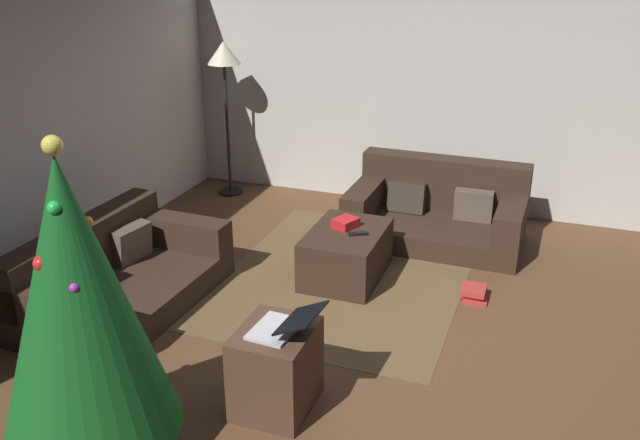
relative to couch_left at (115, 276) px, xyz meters
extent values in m
plane|color=brown|center=(-0.07, -2.25, -0.25)|extent=(6.40, 6.40, 0.00)
cube|color=beige|center=(3.07, -2.25, 1.05)|extent=(0.12, 6.40, 2.60)
cube|color=#332319|center=(0.00, -0.10, -0.13)|extent=(1.74, 1.05, 0.22)
cube|color=#332319|center=(0.01, 0.28, 0.19)|extent=(1.71, 0.30, 0.43)
cube|color=#332319|center=(0.73, -0.13, 0.11)|extent=(0.28, 1.00, 0.27)
cube|color=#332319|center=(-0.73, -0.07, 0.11)|extent=(0.28, 1.00, 0.27)
cube|color=brown|center=(0.34, 0.06, 0.13)|extent=(0.38, 0.21, 0.31)
cube|color=#372D24|center=(-0.34, 0.09, 0.13)|extent=(0.38, 0.19, 0.31)
cube|color=#332319|center=(2.08, -2.14, -0.14)|extent=(0.97, 1.64, 0.21)
cube|color=#332319|center=(2.44, -2.15, 0.22)|extent=(0.26, 1.64, 0.53)
cube|color=#332319|center=(2.07, -2.84, 0.11)|extent=(0.95, 0.25, 0.29)
cube|color=#332319|center=(2.09, -1.45, 0.11)|extent=(0.95, 0.25, 0.29)
cube|color=brown|center=(2.23, -2.47, 0.11)|extent=(0.15, 0.36, 0.31)
cube|color=#372D24|center=(2.24, -1.82, 0.11)|extent=(0.16, 0.36, 0.31)
cube|color=#332319|center=(1.08, -1.57, -0.03)|extent=(0.86, 0.60, 0.43)
cube|color=red|center=(1.16, -1.54, 0.22)|extent=(0.25, 0.23, 0.08)
cube|color=black|center=(1.04, -1.69, 0.19)|extent=(0.12, 0.16, 0.02)
cone|color=#14581E|center=(-1.50, -0.94, 0.74)|extent=(0.97, 0.97, 1.59)
sphere|color=green|center=(-1.57, -0.96, 1.29)|extent=(0.07, 0.07, 0.07)
sphere|color=#CC33BF|center=(-1.63, -1.06, 0.92)|extent=(0.05, 0.05, 0.05)
sphere|color=yellow|center=(-1.25, -0.91, 0.67)|extent=(0.06, 0.06, 0.06)
sphere|color=orange|center=(-1.40, -1.00, 1.16)|extent=(0.06, 0.06, 0.06)
sphere|color=#2699E5|center=(-1.46, -0.78, 0.93)|extent=(0.07, 0.07, 0.07)
sphere|color=green|center=(-1.27, -0.72, 0.49)|extent=(0.06, 0.06, 0.06)
sphere|color=red|center=(-1.17, -1.09, 0.29)|extent=(0.06, 0.06, 0.06)
sphere|color=red|center=(-1.63, -0.88, 1.01)|extent=(0.08, 0.08, 0.08)
sphere|color=yellow|center=(-1.32, -0.64, 0.26)|extent=(0.08, 0.08, 0.08)
sphere|color=#F2D84C|center=(-1.50, -0.94, 1.58)|extent=(0.10, 0.10, 0.10)
cube|color=#4C3323|center=(-0.75, -1.71, 0.03)|extent=(0.52, 0.44, 0.55)
cube|color=silver|center=(-0.75, -1.71, 0.31)|extent=(0.35, 0.27, 0.02)
cube|color=black|center=(-0.76, -1.89, 0.43)|extent=(0.35, 0.25, 0.12)
cube|color=#B7332D|center=(1.06, -2.69, -0.23)|extent=(0.24, 0.20, 0.03)
cube|color=#B7332D|center=(1.09, -2.66, -0.20)|extent=(0.25, 0.19, 0.03)
cube|color=#B7332D|center=(1.06, -2.68, -0.17)|extent=(0.21, 0.18, 0.04)
cylinder|color=black|center=(2.63, 0.33, -0.23)|extent=(0.28, 0.28, 0.02)
cylinder|color=black|center=(2.63, 0.33, 0.49)|extent=(0.04, 0.04, 1.47)
cone|color=beige|center=(2.63, 0.33, 1.34)|extent=(0.36, 0.36, 0.24)
cube|color=brown|center=(1.08, -1.57, -0.24)|extent=(2.60, 2.00, 0.01)
camera|label=1|loc=(-3.96, -3.17, 2.48)|focal=38.30mm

